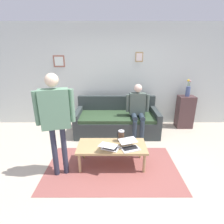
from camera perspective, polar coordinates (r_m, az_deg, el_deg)
ground_plane at (r=3.30m, az=0.01°, el=-17.91°), size 7.68×7.68×0.00m
area_rug at (r=3.32m, az=0.02°, el=-17.69°), size 2.34×1.37×0.01m
back_wall at (r=4.88m, az=-0.03°, el=11.62°), size 7.04×0.11×2.70m
couch at (r=4.48m, az=1.59°, el=-2.96°), size 2.04×0.95×0.88m
coffee_table at (r=3.20m, az=0.02°, el=-11.49°), size 1.22×0.55×0.41m
laptop_left at (r=3.04m, az=-0.69°, el=-11.33°), size 0.39×0.42×0.13m
laptop_center at (r=3.09m, az=5.81°, el=-10.93°), size 0.40×0.40×0.12m
french_press at (r=3.26m, az=3.07°, el=-7.81°), size 0.13×0.11×0.24m
side_shelf at (r=5.14m, az=22.71°, el=0.05°), size 0.42×0.32×0.88m
flower_vase at (r=4.99m, az=23.59°, el=6.69°), size 0.11×0.11×0.44m
person_standing at (r=2.80m, az=-17.95°, el=-0.58°), size 0.59×0.30×1.70m
person_seated at (r=4.17m, az=8.39°, el=1.31°), size 0.55×0.51×1.28m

